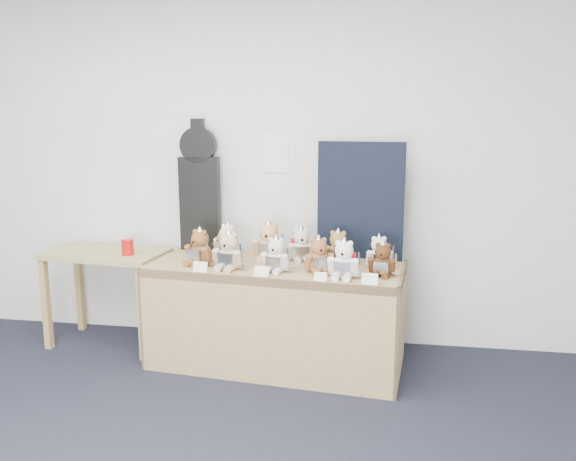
% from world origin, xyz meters
% --- Properties ---
extents(room_shell, '(6.00, 6.00, 6.00)m').
position_xyz_m(room_shell, '(0.41, 2.49, 1.49)').
color(room_shell, silver).
rests_on(room_shell, floor).
extents(display_table, '(1.83, 0.91, 0.74)m').
position_xyz_m(display_table, '(0.51, 1.91, 0.58)').
color(display_table, olive).
rests_on(display_table, floor).
extents(side_table, '(0.94, 0.59, 0.75)m').
position_xyz_m(side_table, '(-0.84, 2.13, 0.62)').
color(side_table, '#968350').
rests_on(side_table, floor).
extents(guitar_case, '(0.31, 0.10, 1.01)m').
position_xyz_m(guitar_case, '(-0.15, 2.36, 1.23)').
color(guitar_case, black).
rests_on(guitar_case, display_table).
extents(navy_board, '(0.63, 0.14, 0.85)m').
position_xyz_m(navy_board, '(1.08, 2.26, 1.16)').
color(navy_board, black).
rests_on(navy_board, display_table).
extents(red_cup, '(0.09, 0.09, 0.12)m').
position_xyz_m(red_cup, '(-0.62, 2.05, 0.80)').
color(red_cup, '#B50C0D').
rests_on(red_cup, side_table).
extents(teddy_front_far_left, '(0.23, 0.23, 0.29)m').
position_xyz_m(teddy_front_far_left, '(-0.01, 1.88, 0.85)').
color(teddy_front_far_left, brown).
rests_on(teddy_front_far_left, display_table).
extents(teddy_front_left, '(0.24, 0.21, 0.29)m').
position_xyz_m(teddy_front_left, '(0.22, 1.80, 0.85)').
color(teddy_front_left, tan).
rests_on(teddy_front_left, display_table).
extents(teddy_front_centre, '(0.22, 0.19, 0.26)m').
position_xyz_m(teddy_front_centre, '(0.55, 1.79, 0.84)').
color(teddy_front_centre, silver).
rests_on(teddy_front_centre, display_table).
extents(teddy_front_right, '(0.22, 0.21, 0.27)m').
position_xyz_m(teddy_front_right, '(0.83, 1.82, 0.84)').
color(teddy_front_right, brown).
rests_on(teddy_front_right, display_table).
extents(teddy_front_far_right, '(0.23, 0.20, 0.28)m').
position_xyz_m(teddy_front_far_right, '(1.00, 1.71, 0.85)').
color(teddy_front_far_right, white).
rests_on(teddy_front_far_right, display_table).
extents(teddy_front_end, '(0.20, 0.18, 0.25)m').
position_xyz_m(teddy_front_end, '(1.25, 1.79, 0.84)').
color(teddy_front_end, '#4C2D1A').
rests_on(teddy_front_end, display_table).
extents(teddy_back_left, '(0.22, 0.22, 0.28)m').
position_xyz_m(teddy_back_left, '(0.12, 2.16, 0.85)').
color(teddy_back_left, beige).
rests_on(teddy_back_left, display_table).
extents(teddy_back_centre_left, '(0.26, 0.21, 0.31)m').
position_xyz_m(teddy_back_centre_left, '(0.44, 2.09, 0.86)').
color(teddy_back_centre_left, tan).
rests_on(teddy_back_centre_left, display_table).
extents(teddy_back_centre_right, '(0.23, 0.21, 0.27)m').
position_xyz_m(teddy_back_centre_right, '(0.67, 2.11, 0.84)').
color(teddy_back_centre_right, beige).
rests_on(teddy_back_centre_right, display_table).
extents(teddy_back_right, '(0.22, 0.19, 0.27)m').
position_xyz_m(teddy_back_right, '(0.94, 2.05, 0.85)').
color(teddy_back_right, olive).
rests_on(teddy_back_right, display_table).
extents(teddy_back_end, '(0.21, 0.18, 0.25)m').
position_xyz_m(teddy_back_end, '(1.22, 2.01, 0.84)').
color(teddy_back_end, silver).
rests_on(teddy_back_end, display_table).
extents(teddy_back_far_left, '(0.17, 0.17, 0.21)m').
position_xyz_m(teddy_back_far_left, '(0.08, 2.15, 0.82)').
color(teddy_back_far_left, olive).
rests_on(teddy_back_far_left, display_table).
extents(entry_card_a, '(0.10, 0.03, 0.07)m').
position_xyz_m(entry_card_a, '(0.06, 1.68, 0.78)').
color(entry_card_a, white).
rests_on(entry_card_a, display_table).
extents(entry_card_b, '(0.10, 0.03, 0.07)m').
position_xyz_m(entry_card_b, '(0.48, 1.64, 0.77)').
color(entry_card_b, white).
rests_on(entry_card_b, display_table).
extents(entry_card_c, '(0.08, 0.03, 0.06)m').
position_xyz_m(entry_card_c, '(0.87, 1.60, 0.77)').
color(entry_card_c, white).
rests_on(entry_card_c, display_table).
extents(entry_card_d, '(0.10, 0.03, 0.07)m').
position_xyz_m(entry_card_d, '(1.17, 1.56, 0.78)').
color(entry_card_d, white).
rests_on(entry_card_d, display_table).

